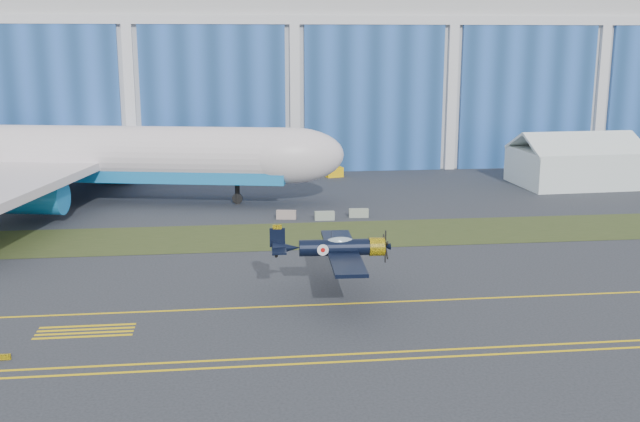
{
  "coord_description": "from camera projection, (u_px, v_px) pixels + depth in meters",
  "views": [
    {
      "loc": [
        -8.5,
        -53.42,
        17.62
      ],
      "look_at": [
        -1.64,
        5.47,
        4.25
      ],
      "focal_mm": 42.0,
      "sensor_mm": 36.0,
      "label": 1
    }
  ],
  "objects": [
    {
      "name": "ground",
      "position": [
        350.0,
        281.0,
        56.6
      ],
      "size": [
        260.0,
        260.0,
        0.0
      ],
      "primitive_type": "plane",
      "color": "#2F343B",
      "rests_on": "ground"
    },
    {
      "name": "barrier_a",
      "position": [
        286.0,
        215.0,
        76.36
      ],
      "size": [
        2.07,
        0.92,
        0.9
      ],
      "primitive_type": "cube",
      "rotation": [
        0.0,
        0.0,
        -0.17
      ],
      "color": "gray",
      "rests_on": "ground"
    },
    {
      "name": "guard_board_left",
      "position": [
        0.0,
        357.0,
        42.45
      ],
      "size": [
        1.2,
        0.15,
        0.35
      ],
      "primitive_type": "cube",
      "color": "yellow",
      "rests_on": "ground"
    },
    {
      "name": "shipping_container",
      "position": [
        238.0,
        167.0,
        101.08
      ],
      "size": [
        5.72,
        2.91,
        2.37
      ],
      "primitive_type": "cube",
      "rotation": [
        0.0,
        0.0,
        0.14
      ],
      "color": "#E8CAF6",
      "rests_on": "ground"
    },
    {
      "name": "grass_median",
      "position": [
        327.0,
        235.0,
        70.16
      ],
      "size": [
        260.0,
        10.0,
        0.02
      ],
      "primitive_type": "cube",
      "color": "#475128",
      "rests_on": "ground"
    },
    {
      "name": "warbird",
      "position": [
        335.0,
        248.0,
        52.19
      ],
      "size": [
        9.89,
        11.77,
        3.39
      ],
      "rotation": [
        0.0,
        0.0,
        -0.04
      ],
      "color": "black",
      "rests_on": "ground"
    },
    {
      "name": "hold_short_ladder",
      "position": [
        85.0,
        331.0,
        46.71
      ],
      "size": [
        6.0,
        2.4,
        0.02
      ],
      "primitive_type": null,
      "color": "yellow",
      "rests_on": "ground"
    },
    {
      "name": "tent",
      "position": [
        576.0,
        158.0,
        94.07
      ],
      "size": [
        15.22,
        11.5,
        6.82
      ],
      "rotation": [
        0.0,
        0.0,
        0.05
      ],
      "color": "white",
      "rests_on": "ground"
    },
    {
      "name": "tug",
      "position": [
        334.0,
        172.0,
        100.32
      ],
      "size": [
        2.52,
        1.93,
        1.3
      ],
      "primitive_type": "cube",
      "rotation": [
        0.0,
        0.0,
        0.26
      ],
      "color": "yellow",
      "rests_on": "ground"
    },
    {
      "name": "taxiway_centreline",
      "position": [
        361.0,
        303.0,
        51.75
      ],
      "size": [
        200.0,
        0.2,
        0.02
      ],
      "primitive_type": "cube",
      "color": "yellow",
      "rests_on": "ground"
    },
    {
      "name": "edge_line_near",
      "position": [
        389.0,
        359.0,
        42.55
      ],
      "size": [
        80.0,
        0.2,
        0.02
      ],
      "primitive_type": "cube",
      "color": "yellow",
      "rests_on": "ground"
    },
    {
      "name": "hangar",
      "position": [
        283.0,
        59.0,
        122.86
      ],
      "size": [
        220.0,
        45.7,
        30.0
      ],
      "color": "silver",
      "rests_on": "ground"
    },
    {
      "name": "barrier_b",
      "position": [
        325.0,
        216.0,
        75.91
      ],
      "size": [
        2.0,
        0.6,
        0.9
      ],
      "primitive_type": "cube",
      "rotation": [
        0.0,
        0.0,
        -0.0
      ],
      "color": "gray",
      "rests_on": "ground"
    },
    {
      "name": "jetliner",
      "position": [
        63.0,
        93.0,
        82.75
      ],
      "size": [
        80.56,
        72.35,
        24.37
      ],
      "rotation": [
        0.0,
        0.0,
        -0.21
      ],
      "color": "silver",
      "rests_on": "ground"
    },
    {
      "name": "edge_line_far",
      "position": [
        386.0,
        352.0,
        43.52
      ],
      "size": [
        80.0,
        0.2,
        0.02
      ],
      "primitive_type": "cube",
      "color": "yellow",
      "rests_on": "ground"
    },
    {
      "name": "barrier_c",
      "position": [
        359.0,
        213.0,
        77.11
      ],
      "size": [
        2.04,
        0.75,
        0.9
      ],
      "primitive_type": "cube",
      "rotation": [
        0.0,
        0.0,
        -0.08
      ],
      "color": "gray",
      "rests_on": "ground"
    }
  ]
}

